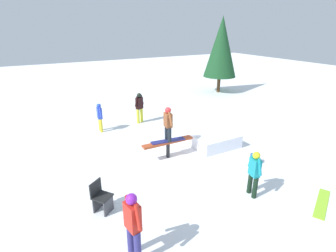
% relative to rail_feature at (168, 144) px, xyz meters
% --- Properties ---
extents(ground_plane, '(60.00, 60.00, 0.00)m').
position_rel_rail_feature_xyz_m(ground_plane, '(0.00, 0.00, -0.57)').
color(ground_plane, white).
extents(rail_feature, '(2.03, 0.29, 0.67)m').
position_rel_rail_feature_xyz_m(rail_feature, '(0.00, 0.00, 0.00)').
color(rail_feature, black).
rests_on(rail_feature, ground).
extents(snow_kicker_ramp, '(1.81, 1.51, 0.52)m').
position_rel_rail_feature_xyz_m(snow_kicker_ramp, '(-2.15, -0.01, -0.30)').
color(snow_kicker_ramp, white).
rests_on(snow_kicker_ramp, ground).
extents(main_rider_on_rail, '(1.33, 0.78, 1.32)m').
position_rel_rail_feature_xyz_m(main_rider_on_rail, '(0.00, 0.00, 0.77)').
color(main_rider_on_rail, navy).
rests_on(main_rider_on_rail, rail_feature).
extents(bystander_black, '(0.61, 0.37, 1.55)m').
position_rel_rail_feature_xyz_m(bystander_black, '(-0.55, -4.06, 0.31)').
color(bystander_black, gold).
rests_on(bystander_black, ground).
extents(bystander_red, '(0.28, 0.68, 1.63)m').
position_rel_rail_feature_xyz_m(bystander_red, '(2.83, 3.72, 0.35)').
color(bystander_red, navy).
rests_on(bystander_red, ground).
extents(bystander_blue, '(0.20, 0.59, 1.36)m').
position_rel_rail_feature_xyz_m(bystander_blue, '(1.55, -3.82, 0.20)').
color(bystander_blue, gold).
rests_on(bystander_blue, ground).
extents(bystander_teal, '(0.27, 0.64, 1.42)m').
position_rel_rail_feature_xyz_m(bystander_teal, '(-1.04, 3.27, 0.23)').
color(bystander_teal, black).
rests_on(bystander_teal, ground).
extents(loose_snowboard_lime, '(1.51, 0.94, 0.02)m').
position_rel_rail_feature_xyz_m(loose_snowboard_lime, '(-2.50, 4.53, -0.55)').
color(loose_snowboard_lime, '#98D82F').
rests_on(loose_snowboard_lime, ground).
extents(folding_chair, '(0.62, 0.62, 0.88)m').
position_rel_rail_feature_xyz_m(folding_chair, '(3.04, 1.86, -0.15)').
color(folding_chair, '#3F3F44').
rests_on(folding_chair, ground).
extents(backpack_on_snow, '(0.37, 0.37, 0.34)m').
position_rel_rail_feature_xyz_m(backpack_on_snow, '(-2.54, 1.90, -0.40)').
color(backpack_on_snow, blue).
rests_on(backpack_on_snow, ground).
extents(pine_tree_near, '(2.35, 2.35, 5.35)m').
position_rel_rail_feature_xyz_m(pine_tree_near, '(-8.30, -7.39, 2.69)').
color(pine_tree_near, '#4C331E').
rests_on(pine_tree_near, ground).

